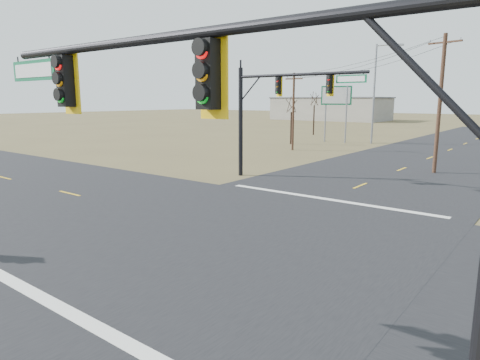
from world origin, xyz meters
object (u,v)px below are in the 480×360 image
utility_pole_near (440,102)px  highway_sign (336,103)px  streetlight_c (376,89)px  utility_pole_far (293,110)px  mast_arm_far (277,99)px  bare_tree_a (292,104)px  mast_arm_near (219,115)px  bare_tree_b (314,98)px

utility_pole_near → highway_sign: 22.51m
utility_pole_near → streetlight_c: size_ratio=0.84×
utility_pole_far → streetlight_c: 12.48m
mast_arm_far → streetlight_c: (-3.58, 26.80, 1.20)m
mast_arm_far → highway_sign: 26.81m
utility_pole_far → highway_sign: size_ratio=1.15×
highway_sign → streetlight_c: 4.88m
utility_pole_near → bare_tree_a: size_ratio=1.64×
mast_arm_near → mast_arm_far: (-10.62, 18.16, 0.29)m
mast_arm_near → streetlight_c: size_ratio=0.90×
mast_arm_far → utility_pole_far: bearing=137.1°
streetlight_c → bare_tree_a: bearing=-144.6°
mast_arm_far → bare_tree_b: mast_arm_far is taller
streetlight_c → utility_pole_far: bearing=-115.3°
mast_arm_near → utility_pole_far: 38.26m
highway_sign → bare_tree_b: highway_sign is taller
utility_pole_far → streetlight_c: size_ratio=0.68×
utility_pole_near → utility_pole_far: bearing=158.4°
bare_tree_a → bare_tree_b: bare_tree_b is taller
utility_pole_near → highway_sign: bearing=133.4°
mast_arm_near → bare_tree_b: bearing=116.8°
mast_arm_far → streetlight_c: size_ratio=0.78×
mast_arm_near → mast_arm_far: bearing=120.6°
streetlight_c → highway_sign: bearing=-169.4°
mast_arm_far → highway_sign: size_ratio=1.32×
mast_arm_near → highway_sign: 47.54m
streetlight_c → bare_tree_b: (-11.94, 7.41, -1.09)m
bare_tree_b → mast_arm_near: bearing=-63.5°
utility_pole_near → utility_pole_far: utility_pole_near is taller
highway_sign → utility_pole_near: bearing=-70.2°
highway_sign → utility_pole_far: bearing=-113.0°
utility_pole_far → bare_tree_a: size_ratio=1.34×
utility_pole_near → streetlight_c: streetlight_c is taller
utility_pole_far → utility_pole_near: bearing=-21.6°
mast_arm_far → utility_pole_far: (-7.88, 15.31, -1.10)m
utility_pole_far → bare_tree_b: bearing=112.0°
bare_tree_b → utility_pole_far: bearing=-68.0°
utility_pole_far → streetlight_c: bearing=69.5°
mast_arm_far → bare_tree_a: bearing=138.6°
utility_pole_near → bare_tree_a: 21.73m
utility_pole_far → highway_sign: utility_pole_far is taller
bare_tree_a → mast_arm_near: bearing=-60.5°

